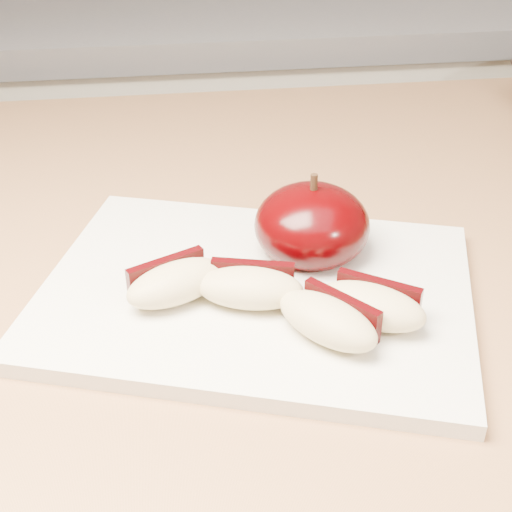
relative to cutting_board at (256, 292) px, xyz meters
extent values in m
cube|color=silver|center=(0.04, 0.81, -0.46)|extent=(2.40, 0.60, 0.90)
cube|color=slate|center=(0.04, 0.81, 0.01)|extent=(2.40, 0.62, 0.04)
cube|color=#9F6A45|center=(0.04, 0.11, -0.03)|extent=(1.64, 0.64, 0.04)
cube|color=silver|center=(0.00, 0.00, 0.00)|extent=(0.35, 0.30, 0.01)
ellipsoid|color=black|center=(0.05, 0.04, 0.03)|extent=(0.11, 0.11, 0.06)
cylinder|color=black|center=(0.05, 0.04, 0.06)|extent=(0.01, 0.01, 0.01)
ellipsoid|color=#CBB581|center=(-0.06, -0.01, 0.02)|extent=(0.08, 0.06, 0.03)
cube|color=black|center=(-0.06, 0.01, 0.02)|extent=(0.05, 0.03, 0.02)
ellipsoid|color=#CBB581|center=(-0.01, -0.02, 0.02)|extent=(0.08, 0.05, 0.03)
cube|color=black|center=(0.00, -0.01, 0.02)|extent=(0.06, 0.02, 0.02)
ellipsoid|color=#CBB581|center=(0.04, -0.06, 0.02)|extent=(0.07, 0.08, 0.03)
cube|color=black|center=(0.05, -0.05, 0.02)|extent=(0.04, 0.05, 0.02)
ellipsoid|color=#CBB581|center=(0.07, -0.05, 0.02)|extent=(0.08, 0.07, 0.03)
cube|color=black|center=(0.08, -0.04, 0.02)|extent=(0.05, 0.04, 0.02)
camera|label=1|loc=(-0.06, -0.41, 0.30)|focal=50.00mm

